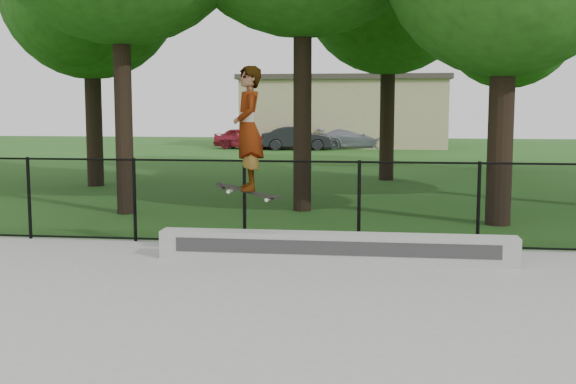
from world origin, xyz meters
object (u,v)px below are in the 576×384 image
grind_ledge (335,247)px  car_c (354,138)px  car_b (297,138)px  car_a (245,138)px  skater_airborne (248,130)px

grind_ledge → car_c: 30.96m
car_b → car_a: bearing=74.2°
car_c → grind_ledge: bearing=174.2°
car_b → car_c: 3.50m
car_c → skater_airborne: (-0.38, -31.07, 1.49)m
car_a → skater_airborne: (5.91, -30.17, 1.50)m
grind_ledge → car_b: car_b is taller
car_c → car_a: bearing=90.5°
car_a → grind_ledge: bearing=-157.6°
grind_ledge → car_a: size_ratio=1.56×
car_a → car_b: size_ratio=0.99×
grind_ledge → car_b: 29.75m
car_a → car_c: bearing=-73.0°
car_c → skater_airborne: bearing=171.7°
car_a → car_b: car_b is taller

